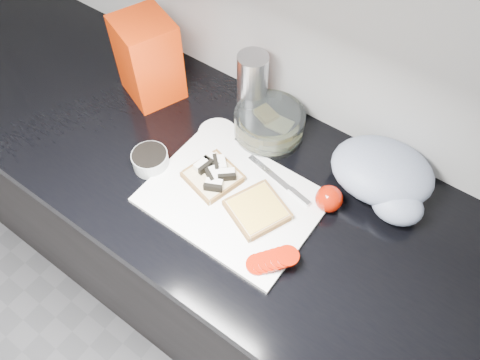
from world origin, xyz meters
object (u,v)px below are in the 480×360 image
(cutting_board, at_px, (233,199))
(bread_bag, at_px, (148,59))
(glass_bowl, at_px, (269,124))
(steel_canister, at_px, (252,86))

(cutting_board, distance_m, bread_bag, 0.46)
(cutting_board, xyz_separation_m, bread_bag, (-0.41, 0.17, 0.11))
(cutting_board, distance_m, glass_bowl, 0.23)
(cutting_board, relative_size, glass_bowl, 2.18)
(cutting_board, height_order, bread_bag, bread_bag)
(glass_bowl, xyz_separation_m, steel_canister, (-0.08, 0.04, 0.06))
(bread_bag, xyz_separation_m, steel_canister, (0.27, 0.09, -0.02))
(bread_bag, relative_size, steel_canister, 1.21)
(glass_bowl, bearing_deg, bread_bag, -171.36)
(bread_bag, height_order, steel_canister, bread_bag)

